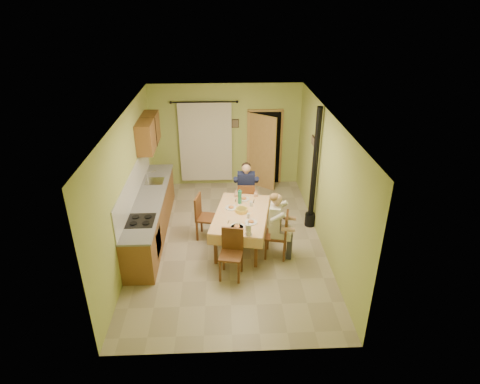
{
  "coord_description": "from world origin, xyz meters",
  "views": [
    {
      "loc": [
        -0.08,
        -7.34,
        4.89
      ],
      "look_at": [
        0.25,
        0.1,
        1.15
      ],
      "focal_mm": 30.0,
      "sensor_mm": 36.0,
      "label": 1
    }
  ],
  "objects_px": {
    "dining_table": "(241,229)",
    "chair_near": "(231,263)",
    "man_far": "(246,185)",
    "stove_flue": "(313,185)",
    "chair_left": "(207,225)",
    "chair_far": "(246,208)",
    "chair_right": "(277,243)",
    "man_right": "(277,218)"
  },
  "relations": [
    {
      "from": "man_far",
      "to": "dining_table",
      "type": "bearing_deg",
      "value": -95.85
    },
    {
      "from": "chair_right",
      "to": "man_right",
      "type": "bearing_deg",
      "value": 90.0
    },
    {
      "from": "chair_far",
      "to": "chair_near",
      "type": "bearing_deg",
      "value": -97.88
    },
    {
      "from": "dining_table",
      "to": "chair_left",
      "type": "height_order",
      "value": "chair_left"
    },
    {
      "from": "stove_flue",
      "to": "chair_right",
      "type": "bearing_deg",
      "value": -128.85
    },
    {
      "from": "chair_far",
      "to": "chair_left",
      "type": "distance_m",
      "value": 1.17
    },
    {
      "from": "dining_table",
      "to": "chair_right",
      "type": "xyz_separation_m",
      "value": [
        0.7,
        -0.45,
        -0.09
      ]
    },
    {
      "from": "dining_table",
      "to": "chair_right",
      "type": "distance_m",
      "value": 0.84
    },
    {
      "from": "chair_left",
      "to": "man_right",
      "type": "xyz_separation_m",
      "value": [
        1.43,
        -0.77,
        0.59
      ]
    },
    {
      "from": "chair_far",
      "to": "chair_near",
      "type": "height_order",
      "value": "chair_near"
    },
    {
      "from": "chair_left",
      "to": "chair_right",
      "type": "bearing_deg",
      "value": 74.43
    },
    {
      "from": "chair_left",
      "to": "stove_flue",
      "type": "height_order",
      "value": "stove_flue"
    },
    {
      "from": "chair_near",
      "to": "man_right",
      "type": "xyz_separation_m",
      "value": [
        0.93,
        0.63,
        0.59
      ]
    },
    {
      "from": "chair_near",
      "to": "stove_flue",
      "type": "bearing_deg",
      "value": -124.73
    },
    {
      "from": "chair_near",
      "to": "man_right",
      "type": "relative_size",
      "value": 0.7
    },
    {
      "from": "chair_near",
      "to": "man_far",
      "type": "bearing_deg",
      "value": -88.92
    },
    {
      "from": "chair_far",
      "to": "man_right",
      "type": "height_order",
      "value": "man_right"
    },
    {
      "from": "chair_near",
      "to": "chair_left",
      "type": "height_order",
      "value": "chair_left"
    },
    {
      "from": "chair_far",
      "to": "chair_left",
      "type": "height_order",
      "value": "chair_left"
    },
    {
      "from": "chair_right",
      "to": "chair_left",
      "type": "relative_size",
      "value": 1.0
    },
    {
      "from": "dining_table",
      "to": "man_right",
      "type": "bearing_deg",
      "value": -22.35
    },
    {
      "from": "man_far",
      "to": "chair_far",
      "type": "bearing_deg",
      "value": -90.0
    },
    {
      "from": "chair_right",
      "to": "chair_left",
      "type": "distance_m",
      "value": 1.64
    },
    {
      "from": "dining_table",
      "to": "chair_near",
      "type": "bearing_deg",
      "value": -91.7
    },
    {
      "from": "stove_flue",
      "to": "chair_far",
      "type": "bearing_deg",
      "value": 166.21
    },
    {
      "from": "chair_left",
      "to": "chair_near",
      "type": "bearing_deg",
      "value": 32.27
    },
    {
      "from": "chair_near",
      "to": "man_right",
      "type": "height_order",
      "value": "man_right"
    },
    {
      "from": "chair_left",
      "to": "stove_flue",
      "type": "xyz_separation_m",
      "value": [
        2.38,
        0.38,
        0.73
      ]
    },
    {
      "from": "chair_right",
      "to": "man_far",
      "type": "bearing_deg",
      "value": 32.32
    },
    {
      "from": "dining_table",
      "to": "chair_near",
      "type": "relative_size",
      "value": 2.02
    },
    {
      "from": "dining_table",
      "to": "chair_right",
      "type": "height_order",
      "value": "chair_right"
    },
    {
      "from": "chair_left",
      "to": "man_far",
      "type": "xyz_separation_m",
      "value": [
        0.91,
        0.76,
        0.59
      ]
    },
    {
      "from": "chair_right",
      "to": "dining_table",
      "type": "bearing_deg",
      "value": 70.03
    },
    {
      "from": "chair_near",
      "to": "chair_right",
      "type": "height_order",
      "value": "chair_right"
    },
    {
      "from": "dining_table",
      "to": "chair_left",
      "type": "bearing_deg",
      "value": 167.61
    },
    {
      "from": "man_far",
      "to": "stove_flue",
      "type": "xyz_separation_m",
      "value": [
        1.47,
        -0.37,
        0.15
      ]
    },
    {
      "from": "dining_table",
      "to": "man_far",
      "type": "relative_size",
      "value": 1.41
    },
    {
      "from": "chair_right",
      "to": "chair_near",
      "type": "bearing_deg",
      "value": 136.56
    },
    {
      "from": "dining_table",
      "to": "chair_far",
      "type": "bearing_deg",
      "value": 92.16
    },
    {
      "from": "man_right",
      "to": "stove_flue",
      "type": "relative_size",
      "value": 0.5
    },
    {
      "from": "chair_far",
      "to": "chair_left",
      "type": "bearing_deg",
      "value": -137.83
    },
    {
      "from": "chair_far",
      "to": "man_far",
      "type": "bearing_deg",
      "value": 90.0
    }
  ]
}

